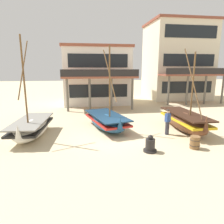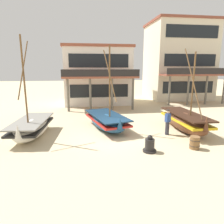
{
  "view_description": "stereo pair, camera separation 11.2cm",
  "coord_description": "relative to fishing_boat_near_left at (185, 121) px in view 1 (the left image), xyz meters",
  "views": [
    {
      "loc": [
        -2.02,
        -12.13,
        4.31
      ],
      "look_at": [
        0.0,
        1.0,
        1.4
      ],
      "focal_mm": 32.18,
      "sensor_mm": 36.0,
      "label": 1
    },
    {
      "loc": [
        -1.91,
        -12.15,
        4.31
      ],
      "look_at": [
        0.0,
        1.0,
        1.4
      ],
      "focal_mm": 32.18,
      "sensor_mm": 36.0,
      "label": 2
    }
  ],
  "objects": [
    {
      "name": "harbor_building_annex",
      "position": [
        6.54,
        15.16,
        4.57
      ],
      "size": [
        8.5,
        9.52,
        10.56
      ],
      "color": "beige",
      "rests_on": "ground"
    },
    {
      "name": "fishing_boat_near_left",
      "position": [
        0.0,
        0.0,
        0.0
      ],
      "size": [
        1.67,
        4.97,
        5.62
      ],
      "color": "brown",
      "rests_on": "ground"
    },
    {
      "name": "capstan_winch",
      "position": [
        -3.62,
        -3.14,
        -0.35
      ],
      "size": [
        0.71,
        0.71,
        0.92
      ],
      "color": "black",
      "rests_on": "ground"
    },
    {
      "name": "fisherman_by_hull",
      "position": [
        -1.58,
        -0.63,
        0.13
      ],
      "size": [
        0.42,
        0.36,
        1.68
      ],
      "color": "#33333D",
      "rests_on": "ground"
    },
    {
      "name": "harbor_building_main",
      "position": [
        -5.16,
        12.68,
        2.75
      ],
      "size": [
        8.09,
        8.37,
        6.89
      ],
      "color": "white",
      "rests_on": "ground"
    },
    {
      "name": "ground_plane",
      "position": [
        -5.09,
        -0.51,
        -0.7
      ],
      "size": [
        120.0,
        120.0,
        0.0
      ],
      "primitive_type": "plane",
      "color": "#CCB78E"
    },
    {
      "name": "wooden_barrel",
      "position": [
        -1.07,
        -3.12,
        -0.35
      ],
      "size": [
        0.56,
        0.56,
        0.7
      ],
      "color": "brown",
      "rests_on": "ground"
    },
    {
      "name": "fishing_boat_far_right",
      "position": [
        -10.33,
        0.28,
        -0.09
      ],
      "size": [
        2.18,
        4.67,
        6.16
      ],
      "color": "silver",
      "rests_on": "ground"
    },
    {
      "name": "fishing_boat_centre_large",
      "position": [
        -5.36,
        1.27,
        -0.12
      ],
      "size": [
        3.0,
        4.98,
        5.76
      ],
      "color": "#23517A",
      "rests_on": "ground"
    }
  ]
}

